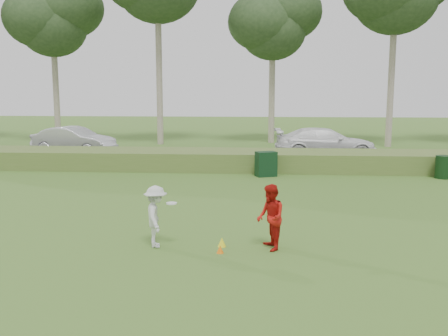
# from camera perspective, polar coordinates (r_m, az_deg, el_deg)

# --- Properties ---
(ground) EXTENTS (120.00, 120.00, 0.00)m
(ground) POSITION_cam_1_polar(r_m,az_deg,el_deg) (13.13, -1.29, -8.35)
(ground) COLOR #3A6521
(ground) RESTS_ON ground
(reed_strip) EXTENTS (80.00, 3.00, 0.90)m
(reed_strip) POSITION_cam_1_polar(r_m,az_deg,el_deg) (24.75, 1.36, 0.94)
(reed_strip) COLOR #4C692A
(reed_strip) RESTS_ON ground
(park_road) EXTENTS (80.00, 6.00, 0.06)m
(park_road) POSITION_cam_1_polar(r_m,az_deg,el_deg) (29.75, 1.83, 1.48)
(park_road) COLOR #2D2D2D
(park_road) RESTS_ON ground
(tree_2) EXTENTS (6.50, 6.50, 12.00)m
(tree_2) POSITION_cam_1_polar(r_m,az_deg,el_deg) (39.84, -19.03, 15.80)
(tree_2) COLOR gray
(tree_2) RESTS_ON ground
(tree_4) EXTENTS (6.24, 6.24, 11.50)m
(tree_4) POSITION_cam_1_polar(r_m,az_deg,el_deg) (37.28, 5.60, 16.15)
(tree_4) COLOR gray
(tree_4) RESTS_ON ground
(player_white) EXTENTS (0.93, 1.10, 1.55)m
(player_white) POSITION_cam_1_polar(r_m,az_deg,el_deg) (12.60, -7.79, -5.51)
(player_white) COLOR silver
(player_white) RESTS_ON ground
(player_red) EXTENTS (0.80, 0.92, 1.63)m
(player_red) POSITION_cam_1_polar(r_m,az_deg,el_deg) (12.29, 5.33, -5.64)
(player_red) COLOR #B5150F
(player_red) RESTS_ON ground
(cone_orange) EXTENTS (0.18, 0.18, 0.19)m
(cone_orange) POSITION_cam_1_polar(r_m,az_deg,el_deg) (12.18, -0.45, -9.26)
(cone_orange) COLOR orange
(cone_orange) RESTS_ON ground
(cone_yellow) EXTENTS (0.21, 0.21, 0.23)m
(cone_yellow) POSITION_cam_1_polar(r_m,az_deg,el_deg) (12.65, -0.25, -8.47)
(cone_yellow) COLOR yellow
(cone_yellow) RESTS_ON ground
(utility_cabinet) EXTENTS (1.04, 0.85, 1.12)m
(utility_cabinet) POSITION_cam_1_polar(r_m,az_deg,el_deg) (22.68, 4.82, 0.46)
(utility_cabinet) COLOR black
(utility_cabinet) RESTS_ON ground
(trash_bin) EXTENTS (0.82, 0.82, 1.02)m
(trash_bin) POSITION_cam_1_polar(r_m,az_deg,el_deg) (24.12, 23.76, 0.10)
(trash_bin) COLOR black
(trash_bin) RESTS_ON ground
(car_mid) EXTENTS (5.28, 2.89, 1.65)m
(car_mid) POSITION_cam_1_polar(r_m,az_deg,el_deg) (31.13, -16.77, 3.02)
(car_mid) COLOR silver
(car_mid) RESTS_ON park_road
(car_right) EXTENTS (5.87, 2.61, 1.67)m
(car_right) POSITION_cam_1_polar(r_m,az_deg,el_deg) (29.08, 11.52, 2.85)
(car_right) COLOR white
(car_right) RESTS_ON park_road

